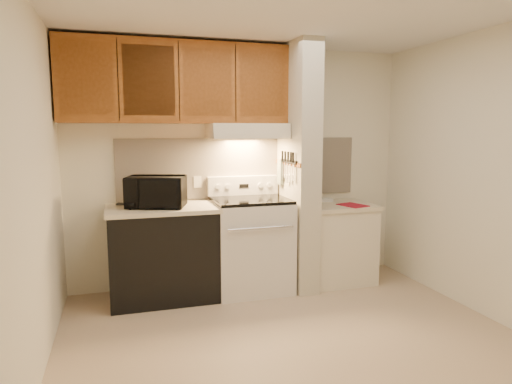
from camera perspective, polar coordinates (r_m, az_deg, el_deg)
name	(u,v)px	position (r m, az deg, el deg)	size (l,w,h in m)	color
floor	(291,337)	(3.82, 4.41, -17.66)	(3.60, 3.60, 0.00)	#C6AB8D
ceiling	(295,9)	(3.55, 4.87, 21.81)	(3.60, 3.60, 0.00)	white
wall_back	(241,166)	(4.89, -1.83, 3.24)	(3.60, 0.02, 2.50)	white
wall_left	(32,190)	(3.27, -26.16, 0.17)	(0.02, 3.00, 2.50)	white
wall_right	(485,175)	(4.45, 26.74, 1.96)	(0.02, 3.00, 2.50)	white
backsplash	(242,168)	(4.88, -1.80, 3.05)	(2.60, 0.02, 0.63)	#F5E3CC
range_body	(251,246)	(4.69, -0.69, -6.75)	(0.76, 0.65, 0.92)	silver
oven_window	(260,250)	(4.39, 0.48, -7.24)	(0.50, 0.01, 0.30)	black
oven_handle	(261,228)	(4.30, 0.63, -4.53)	(0.02, 0.02, 0.65)	silver
cooktop	(250,200)	(4.59, -0.70, -1.01)	(0.74, 0.64, 0.03)	black
range_backguard	(243,185)	(4.85, -1.64, 0.83)	(0.76, 0.08, 0.20)	silver
range_display	(244,186)	(4.81, -1.51, 0.77)	(0.10, 0.01, 0.04)	black
range_knob_left_outer	(218,187)	(4.74, -4.76, 0.65)	(0.05, 0.05, 0.02)	silver
range_knob_left_inner	(227,187)	(4.76, -3.59, 0.69)	(0.05, 0.05, 0.02)	silver
range_knob_right_inner	(260,185)	(4.86, 0.55, 0.84)	(0.05, 0.05, 0.02)	silver
range_knob_right_outer	(269,185)	(4.89, 1.67, 0.89)	(0.05, 0.05, 0.02)	silver
dishwasher_front	(163,255)	(4.55, -11.53, -7.70)	(1.00, 0.63, 0.87)	black
left_countertop	(162,209)	(4.45, -11.69, -2.04)	(1.04, 0.67, 0.04)	beige
spoon_rest	(129,204)	(4.63, -15.56, -1.44)	(0.24, 0.08, 0.02)	black
teal_jar	(161,204)	(4.34, -11.78, -1.43)	(0.08, 0.08, 0.09)	#285A55
outlet	(198,182)	(4.78, -7.32, 1.26)	(0.08, 0.01, 0.12)	silver
microwave	(156,192)	(4.40, -12.37, 0.03)	(0.53, 0.36, 0.29)	black
partition_pillar	(298,168)	(4.72, 5.28, 3.05)	(0.22, 0.70, 2.50)	beige
pillar_trim	(288,163)	(4.67, 3.97, 3.63)	(0.01, 0.70, 0.04)	#95521F
knife_strip	(289,161)	(4.62, 4.12, 3.83)	(0.02, 0.42, 0.04)	black
knife_blade_a	(293,173)	(4.48, 4.71, 2.41)	(0.01, 0.04, 0.16)	silver
knife_handle_a	(293,157)	(4.48, 4.66, 4.34)	(0.02, 0.02, 0.10)	black
knife_blade_b	(290,173)	(4.57, 4.26, 2.39)	(0.01, 0.04, 0.18)	silver
knife_handle_b	(291,157)	(4.53, 4.38, 4.38)	(0.02, 0.02, 0.10)	black
knife_blade_c	(287,173)	(4.63, 3.93, 2.36)	(0.01, 0.04, 0.20)	silver
knife_handle_c	(288,157)	(4.61, 4.03, 4.44)	(0.02, 0.02, 0.10)	black
knife_blade_d	(285,171)	(4.70, 3.61, 2.68)	(0.01, 0.04, 0.16)	silver
knife_handle_d	(285,156)	(4.68, 3.68, 4.50)	(0.02, 0.02, 0.10)	black
knife_blade_e	(283,171)	(4.77, 3.33, 2.63)	(0.01, 0.04, 0.18)	silver
knife_handle_e	(282,156)	(4.76, 3.32, 4.56)	(0.02, 0.02, 0.10)	black
oven_mitt	(280,172)	(4.83, 3.06, 2.50)	(0.03, 0.11, 0.26)	gray
right_cab_base	(336,244)	(5.05, 10.03, -6.46)	(0.70, 0.60, 0.81)	silver
right_countertop	(337,206)	(4.96, 10.15, -1.70)	(0.74, 0.64, 0.04)	beige
red_folder	(353,205)	(4.87, 12.00, -1.62)	(0.21, 0.29, 0.01)	maroon
white_box	(326,200)	(5.09, 8.74, -0.99)	(0.14, 0.09, 0.04)	white
range_hood	(247,131)	(4.66, -1.15, 7.64)	(0.78, 0.44, 0.15)	silver
hood_lip	(253,136)	(4.46, -0.40, 7.05)	(0.78, 0.04, 0.06)	silver
upper_cabinets	(177,83)	(4.59, -9.87, 13.27)	(2.18, 0.33, 0.77)	#95521F
cab_door_a	(86,79)	(4.40, -20.52, 13.14)	(0.46, 0.01, 0.63)	#95521F
cab_gap_a	(118,79)	(4.39, -16.87, 13.31)	(0.01, 0.01, 0.73)	black
cab_door_b	(149,80)	(4.40, -13.23, 13.42)	(0.46, 0.01, 0.63)	#95521F
cab_gap_b	(179,81)	(4.43, -9.61, 13.48)	(0.01, 0.01, 0.73)	black
cab_door_c	(208,82)	(4.47, -6.05, 13.49)	(0.46, 0.01, 0.63)	#95521F
cab_gap_c	(236,83)	(4.53, -2.57, 13.45)	(0.01, 0.01, 0.73)	black
cab_door_d	(262,84)	(4.61, 0.81, 13.36)	(0.46, 0.01, 0.63)	#95521F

